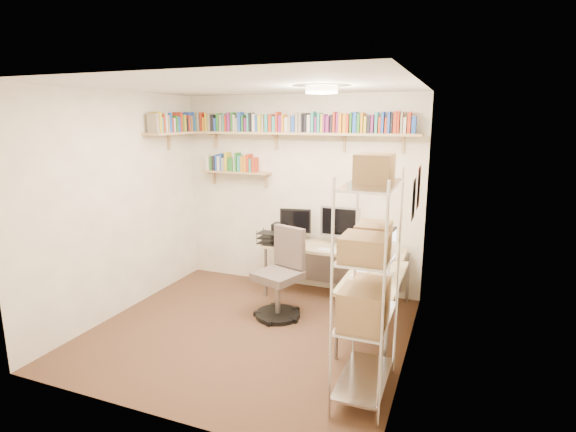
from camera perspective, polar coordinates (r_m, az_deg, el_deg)
The scene contains 6 objects.
ground at distance 4.92m, azimuth -4.97°, elevation -14.37°, with size 3.20×3.20×0.00m, color #4D3021.
room_shell at distance 4.44m, azimuth -5.27°, elevation 3.79°, with size 3.24×3.04×2.52m.
wall_shelves at distance 5.75m, azimuth -3.28°, elevation 10.51°, with size 3.12×1.09×0.80m.
corner_desk at distance 5.30m, azimuth 5.82°, elevation -4.72°, with size 1.84×1.69×1.15m.
office_chair at distance 5.10m, azimuth -0.88°, elevation -8.10°, with size 0.57×0.58×1.01m.
wire_rack at distance 3.50m, azimuth 10.15°, elevation -6.03°, with size 0.39×0.79×1.94m.
Camera 1 is at (1.99, -3.92, 2.20)m, focal length 28.00 mm.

